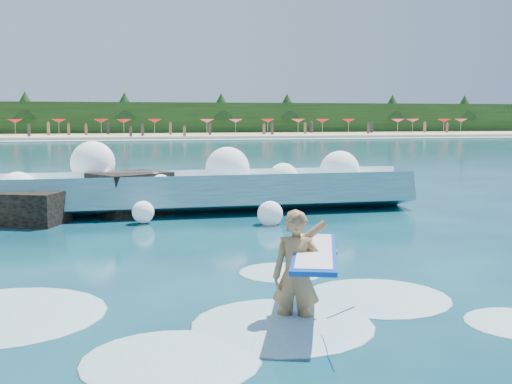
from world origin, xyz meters
TOP-DOWN VIEW (x-y plane):
  - ground at (0.00, 0.00)m, footprint 200.00×200.00m
  - beach at (0.00, 78.00)m, footprint 140.00×20.00m
  - wet_band at (0.00, 67.00)m, footprint 140.00×5.00m
  - treeline at (0.00, 88.00)m, footprint 140.00×4.00m
  - breaking_wave at (-1.32, 7.69)m, footprint 17.60×2.76m
  - rock_cluster at (-4.01, 7.12)m, footprint 8.33×3.43m
  - surfer_with_board at (0.93, -3.01)m, footprint 1.40×3.00m
  - wave_spray at (-1.31, 7.71)m, footprint 14.78×4.58m
  - surf_foam at (-0.50, -2.54)m, footprint 9.16×5.63m
  - beach_umbrellas at (-0.18, 79.90)m, footprint 110.52×6.83m
  - beachgoers at (-1.26, 75.25)m, footprint 105.13×13.35m

SIDE VIEW (x-z plane):
  - ground at x=0.00m, z-range 0.00..0.00m
  - surf_foam at x=-0.50m, z-range -0.07..0.07m
  - wet_band at x=0.00m, z-range 0.00..0.08m
  - beach at x=0.00m, z-range 0.00..0.40m
  - rock_cluster at x=-4.01m, z-range -0.26..1.16m
  - breaking_wave at x=-1.32m, z-range -0.23..1.29m
  - surfer_with_board at x=0.93m, z-range -0.24..1.61m
  - wave_spray at x=-1.31m, z-range -0.06..2.09m
  - beachgoers at x=-1.26m, z-range 0.14..2.07m
  - beach_umbrellas at x=-0.18m, z-range 2.00..2.50m
  - treeline at x=0.00m, z-range 0.00..5.00m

